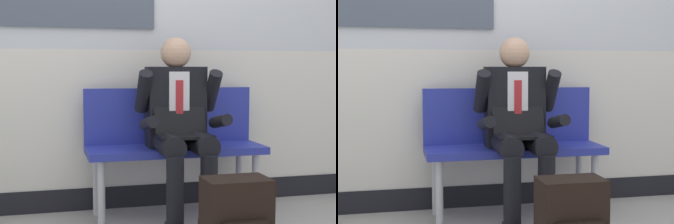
{
  "view_description": "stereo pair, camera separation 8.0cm",
  "coord_description": "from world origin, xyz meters",
  "views": [
    {
      "loc": [
        -0.68,
        -3.0,
        1.04
      ],
      "look_at": [
        0.1,
        0.14,
        0.75
      ],
      "focal_mm": 53.71,
      "sensor_mm": 36.0,
      "label": 1
    },
    {
      "loc": [
        -0.61,
        -3.02,
        1.04
      ],
      "look_at": [
        0.1,
        0.14,
        0.75
      ],
      "focal_mm": 53.71,
      "sensor_mm": 36.0,
      "label": 2
    }
  ],
  "objects": [
    {
      "name": "bench_with_person",
      "position": [
        0.21,
        0.41,
        0.53
      ],
      "size": [
        1.23,
        0.42,
        0.89
      ],
      "color": "#28339E",
      "rests_on": "ground"
    },
    {
      "name": "person_seated",
      "position": [
        0.21,
        0.21,
        0.66
      ],
      "size": [
        0.57,
        0.7,
        1.24
      ],
      "color": "black",
      "rests_on": "ground"
    },
    {
      "name": "station_wall",
      "position": [
        -0.01,
        0.69,
        1.53
      ],
      "size": [
        5.05,
        0.17,
        3.07
      ],
      "color": "silver",
      "rests_on": "ground"
    }
  ]
}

